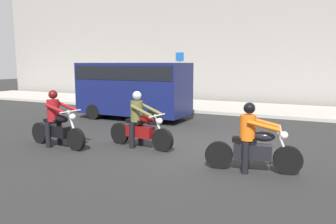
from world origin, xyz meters
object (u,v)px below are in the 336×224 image
object	(u,v)px
motorcycle_with_rider_olive	(140,125)
street_sign_post	(180,74)
motorcycle_with_rider_crimson	(56,124)
parked_van_navy	(133,87)
motorcycle_with_rider_orange_stripe	(252,143)

from	to	relation	value
motorcycle_with_rider_olive	street_sign_post	bearing A→B (deg)	106.20
motorcycle_with_rider_crimson	parked_van_navy	world-z (taller)	parked_van_navy
motorcycle_with_rider_crimson	parked_van_navy	xyz separation A→B (m)	(-0.59, 5.08, 0.72)
motorcycle_with_rider_olive	motorcycle_with_rider_crimson	xyz separation A→B (m)	(-2.17, -0.96, 0.01)
motorcycle_with_rider_crimson	parked_van_navy	distance (m)	5.16
motorcycle_with_rider_olive	parked_van_navy	xyz separation A→B (m)	(-2.76, 4.11, 0.73)
motorcycle_with_rider_olive	motorcycle_with_rider_orange_stripe	distance (m)	3.37
motorcycle_with_rider_olive	motorcycle_with_rider_orange_stripe	xyz separation A→B (m)	(3.29, -0.74, -0.02)
motorcycle_with_rider_olive	parked_van_navy	size ratio (longest dim) A/B	0.46
motorcycle_with_rider_crimson	motorcycle_with_rider_orange_stripe	world-z (taller)	motorcycle_with_rider_crimson
motorcycle_with_rider_crimson	street_sign_post	size ratio (longest dim) A/B	0.78
street_sign_post	motorcycle_with_rider_olive	bearing A→B (deg)	-73.80
motorcycle_with_rider_crimson	street_sign_post	distance (m)	8.94
motorcycle_with_rider_olive	street_sign_post	size ratio (longest dim) A/B	0.77
motorcycle_with_rider_crimson	parked_van_navy	bearing A→B (deg)	96.62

